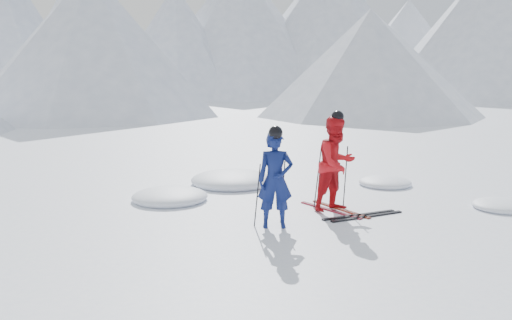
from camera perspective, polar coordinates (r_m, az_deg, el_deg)
name	(u,v)px	position (r m, az deg, el deg)	size (l,w,h in m)	color
ground	(356,210)	(11.54, 10.49, -5.24)	(160.00, 160.00, 0.00)	white
mountain_range	(208,22)	(46.54, -5.04, 14.26)	(106.15, 62.94, 15.53)	#B2BCD1
skier_blue	(275,180)	(9.99, 2.05, -2.11)	(0.65, 0.43, 1.79)	#0D1850
skier_red	(336,164)	(11.27, 8.45, -0.39)	(0.96, 0.75, 1.98)	red
pole_blue_left	(257,195)	(10.09, 0.14, -3.73)	(0.02, 0.02, 1.20)	black
pole_blue_right	(283,192)	(10.37, 2.83, -3.37)	(0.02, 0.02, 1.20)	black
pole_red_left	(318,178)	(11.42, 6.50, -1.90)	(0.02, 0.02, 1.32)	black
pole_red_right	(345,177)	(11.60, 9.39, -1.79)	(0.02, 0.02, 1.32)	black
ski_worn_left	(330,210)	(11.42, 7.80, -5.24)	(0.09, 1.70, 0.03)	black
ski_worn_right	(340,209)	(11.53, 8.87, -5.12)	(0.09, 1.70, 0.03)	black
ski_loose_a	(359,215)	(11.14, 10.79, -5.71)	(0.09, 1.70, 0.03)	black
ski_loose_b	(367,216)	(11.06, 11.62, -5.84)	(0.09, 1.70, 0.03)	black
snow_lumps	(258,190)	(13.20, 0.25, -3.19)	(7.95, 5.86, 0.46)	white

